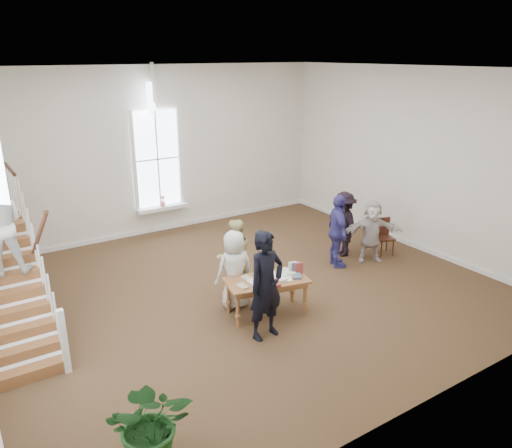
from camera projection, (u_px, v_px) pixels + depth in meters
ground at (244, 289)px, 10.64m from camera, size 10.00×10.00×0.00m
room_shell at (162, 217)px, 13.99m from camera, size 10.49×10.00×10.00m
staircase at (3, 249)px, 8.47m from camera, size 1.10×4.10×2.92m
library_table at (268, 283)px, 9.46m from camera, size 1.68×1.09×0.79m
police_officer at (266, 285)px, 8.59m from camera, size 0.77×0.56×1.98m
elderly_woman at (234, 270)px, 9.70m from camera, size 0.80×0.55×1.57m
person_yellow at (235, 257)px, 10.24m from camera, size 0.81×0.64×1.62m
woman_cluster_a at (338, 231)px, 11.52m from camera, size 0.79×1.10×1.74m
woman_cluster_b at (344, 224)px, 12.21m from camera, size 0.95×1.19×1.61m
woman_cluster_c at (372, 231)px, 11.86m from camera, size 1.45×1.05×1.51m
floor_plant at (152, 422)px, 6.01m from camera, size 1.25×1.16×1.12m
side_chair at (384, 234)px, 12.41m from camera, size 0.50×0.50×0.91m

